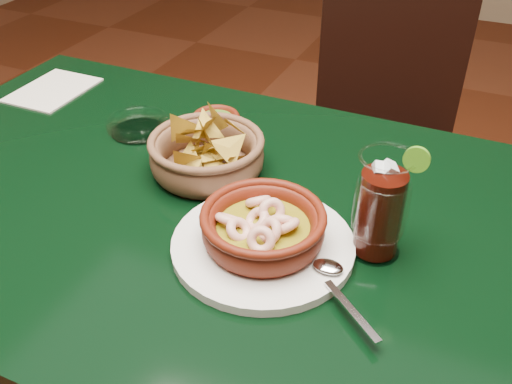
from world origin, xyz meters
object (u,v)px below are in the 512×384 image
at_px(shrimp_plate, 263,232).
at_px(cola_drink, 381,207).
at_px(dining_table, 189,240).
at_px(chip_basket, 207,154).
at_px(dining_chair, 387,153).

height_order(shrimp_plate, cola_drink, cola_drink).
bearing_deg(dining_table, cola_drink, -1.02).
distance_m(chip_basket, cola_drink, 0.34).
bearing_deg(chip_basket, cola_drink, -14.61).
bearing_deg(shrimp_plate, cola_drink, 23.54).
xyz_separation_m(shrimp_plate, chip_basket, (-0.17, 0.15, 0.00)).
height_order(chip_basket, cola_drink, cola_drink).
relative_size(dining_table, cola_drink, 6.51).
relative_size(dining_table, shrimp_plate, 3.53).
xyz_separation_m(shrimp_plate, cola_drink, (0.15, 0.07, 0.05)).
xyz_separation_m(dining_table, dining_chair, (0.21, 0.70, -0.16)).
height_order(dining_chair, chip_basket, dining_chair).
distance_m(dining_chair, shrimp_plate, 0.83).
bearing_deg(shrimp_plate, chip_basket, 139.17).
height_order(dining_chair, shrimp_plate, dining_chair).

